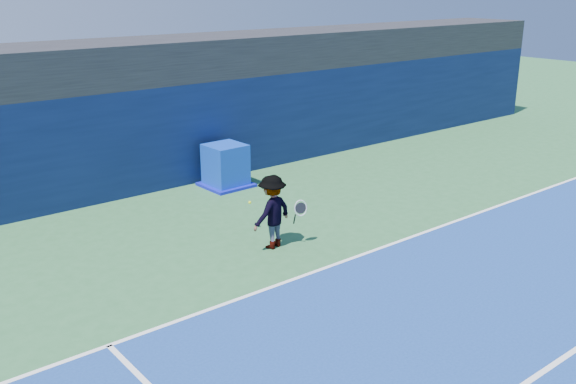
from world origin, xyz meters
The scene contains 8 objects.
ground centered at (0.00, 0.00, 0.00)m, with size 80.00×80.00×0.00m, color #2C6236.
baseline centered at (0.00, 3.00, 0.01)m, with size 24.00×0.10×0.01m, color white.
service_line centered at (0.00, -2.00, 0.01)m, with size 24.00×0.10×0.01m, color white.
stadium_band centered at (0.00, 11.50, 3.60)m, with size 36.00×3.00×1.20m, color black.
back_wall_assembly centered at (0.00, 10.50, 1.50)m, with size 36.00×1.03×3.00m.
equipment_cart centered at (1.49, 9.19, 0.58)m, with size 1.36×1.36×1.27m.
tennis_player centered at (-0.26, 4.64, 0.86)m, with size 1.35×0.84×1.72m.
tennis_ball centered at (-0.08, 5.77, 0.74)m, with size 0.07×0.07×0.07m.
Camera 1 is at (-8.57, -6.23, 5.82)m, focal length 40.00 mm.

